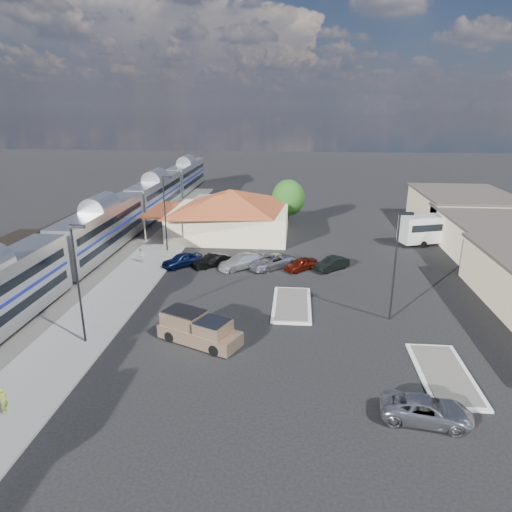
# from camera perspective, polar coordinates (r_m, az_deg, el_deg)

# --- Properties ---
(ground) EXTENTS (280.00, 280.00, 0.00)m
(ground) POSITION_cam_1_polar(r_m,az_deg,el_deg) (38.58, -1.55, -7.20)
(ground) COLOR black
(ground) RESTS_ON ground
(railbed) EXTENTS (16.00, 100.00, 0.12)m
(railbed) POSITION_cam_1_polar(r_m,az_deg,el_deg) (52.13, -24.06, -1.84)
(railbed) COLOR #4C4944
(railbed) RESTS_ON ground
(platform) EXTENTS (5.50, 92.00, 0.18)m
(platform) POSITION_cam_1_polar(r_m,az_deg,el_deg) (46.68, -15.50, -3.10)
(platform) COLOR gray
(platform) RESTS_ON ground
(passenger_train) EXTENTS (3.00, 104.00, 5.55)m
(passenger_train) POSITION_cam_1_polar(r_m,az_deg,el_deg) (55.44, -18.63, 3.01)
(passenger_train) COLOR silver
(passenger_train) RESTS_ON ground
(station_depot) EXTENTS (18.35, 12.24, 6.20)m
(station_depot) POSITION_cam_1_polar(r_m,az_deg,el_deg) (60.72, -3.27, 5.49)
(station_depot) COLOR #C5BA90
(station_depot) RESTS_ON ground
(traffic_island_south) EXTENTS (3.30, 7.50, 0.21)m
(traffic_island_south) POSITION_cam_1_polar(r_m,az_deg,el_deg) (40.12, 4.49, -6.04)
(traffic_island_south) COLOR silver
(traffic_island_south) RESTS_ON ground
(traffic_island_north) EXTENTS (3.30, 7.50, 0.21)m
(traffic_island_north) POSITION_cam_1_polar(r_m,az_deg,el_deg) (32.81, 22.47, -13.47)
(traffic_island_north) COLOR silver
(traffic_island_north) RESTS_ON ground
(lamp_plat_s) EXTENTS (1.08, 0.25, 9.00)m
(lamp_plat_s) POSITION_cam_1_polar(r_m,az_deg,el_deg) (34.19, -21.34, -2.26)
(lamp_plat_s) COLOR black
(lamp_plat_s) RESTS_ON ground
(lamp_plat_n) EXTENTS (1.08, 0.25, 9.00)m
(lamp_plat_n) POSITION_cam_1_polar(r_m,az_deg,el_deg) (53.94, -11.26, 5.92)
(lamp_plat_n) COLOR black
(lamp_plat_n) RESTS_ON ground
(lamp_lot) EXTENTS (1.08, 0.25, 9.00)m
(lamp_lot) POSITION_cam_1_polar(r_m,az_deg,el_deg) (37.22, 17.21, -0.16)
(lamp_lot) COLOR black
(lamp_lot) RESTS_ON ground
(tree_depot) EXTENTS (4.71, 4.71, 6.63)m
(tree_depot) POSITION_cam_1_polar(r_m,az_deg,el_deg) (65.78, 4.06, 7.27)
(tree_depot) COLOR #382314
(tree_depot) RESTS_ON ground
(pickup_truck) EXTENTS (6.59, 4.65, 2.15)m
(pickup_truck) POSITION_cam_1_polar(r_m,az_deg,el_deg) (34.01, -7.06, -9.14)
(pickup_truck) COLOR #9F8062
(pickup_truck) RESTS_ON ground
(suv) EXTENTS (5.25, 3.01, 1.38)m
(suv) POSITION_cam_1_polar(r_m,az_deg,el_deg) (28.10, 20.54, -17.57)
(suv) COLOR gray
(suv) RESTS_ON ground
(coach_bus) EXTENTS (11.77, 6.01, 3.71)m
(coach_bus) POSITION_cam_1_polar(r_m,az_deg,el_deg) (61.78, 22.49, 3.38)
(coach_bus) COLOR silver
(coach_bus) RESTS_ON ground
(person_a) EXTENTS (0.39, 0.59, 1.61)m
(person_a) POSITION_cam_1_polar(r_m,az_deg,el_deg) (30.16, -29.02, -15.51)
(person_a) COLOR #ACBA3A
(person_a) RESTS_ON platform
(person_b) EXTENTS (0.72, 0.88, 1.68)m
(person_b) POSITION_cam_1_polar(r_m,az_deg,el_deg) (51.48, -14.23, 0.12)
(person_b) COLOR white
(person_b) RESTS_ON platform
(parked_car_a) EXTENTS (4.48, 4.34, 1.52)m
(parked_car_a) POSITION_cam_1_polar(r_m,az_deg,el_deg) (49.84, -9.21, -0.46)
(parked_car_a) COLOR #0C173E
(parked_car_a) RESTS_ON ground
(parked_car_b) EXTENTS (4.10, 3.77, 1.36)m
(parked_car_b) POSITION_cam_1_polar(r_m,az_deg,el_deg) (49.46, -5.52, -0.54)
(parked_car_b) COLOR black
(parked_car_b) RESTS_ON ground
(parked_car_c) EXTENTS (5.38, 4.88, 1.51)m
(parked_car_c) POSITION_cam_1_polar(r_m,az_deg,el_deg) (48.68, -1.88, -0.69)
(parked_car_c) COLOR silver
(parked_car_c) RESTS_ON ground
(parked_car_d) EXTENTS (5.49, 5.29, 1.45)m
(parked_car_d) POSITION_cam_1_polar(r_m,az_deg,el_deg) (48.71, 1.90, -0.71)
(parked_car_d) COLOR gray
(parked_car_d) RESTS_ON ground
(parked_car_e) EXTENTS (3.89, 3.69, 1.30)m
(parked_car_e) POSITION_cam_1_polar(r_m,az_deg,el_deg) (48.39, 5.66, -1.02)
(parked_car_e) COLOR maroon
(parked_car_e) RESTS_ON ground
(parked_car_f) EXTENTS (4.06, 3.81, 1.36)m
(parked_car_f) POSITION_cam_1_polar(r_m,az_deg,el_deg) (48.82, 9.42, -0.97)
(parked_car_f) COLOR black
(parked_car_f) RESTS_ON ground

